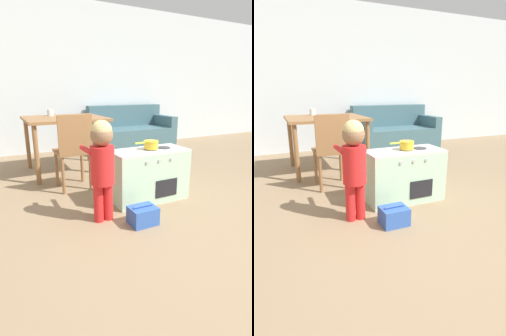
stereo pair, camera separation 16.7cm
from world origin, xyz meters
The scene contains 10 objects.
ground_plane centered at (0.00, 0.00, 0.00)m, with size 16.00×16.00×0.00m, color #8E7556.
wall_back centered at (0.00, 3.64, 1.30)m, with size 10.00×0.06×2.60m.
play_kitchen centered at (-0.03, 0.91, 0.26)m, with size 0.78×0.37×0.54m.
toy_pot centered at (-0.02, 0.91, 0.58)m, with size 0.25×0.15×0.08m.
child_figure centered at (-0.63, 0.69, 0.56)m, with size 0.22×0.36×0.88m.
toy_basket centered at (-0.36, 0.47, 0.08)m, with size 0.23×0.18×0.17m.
dining_table centered at (-0.52, 2.29, 0.65)m, with size 1.04×0.92×0.75m.
dining_chair_near centered at (-0.63, 1.53, 0.47)m, with size 0.37×0.37×0.86m.
couch centered at (0.97, 3.20, 0.30)m, with size 1.53×0.82×0.82m.
cup_on_table centered at (-0.65, 2.55, 0.80)m, with size 0.09×0.09×0.09m.
Camera 1 is at (-1.40, -1.26, 1.10)m, focal length 28.00 mm.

